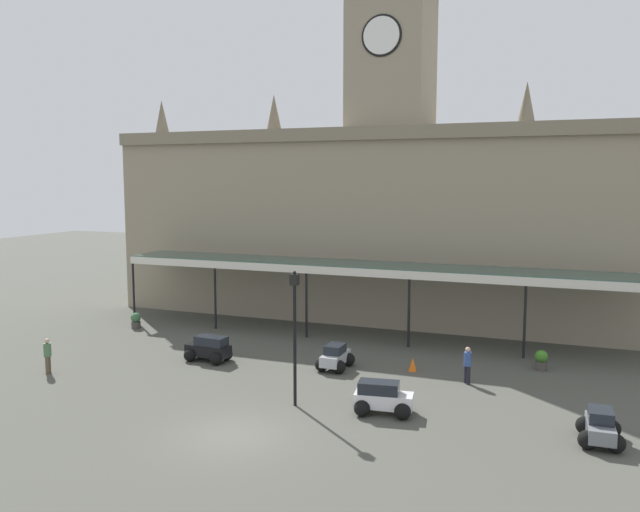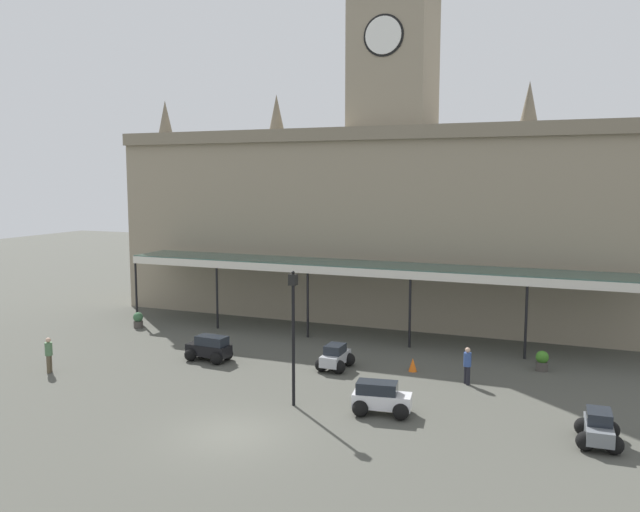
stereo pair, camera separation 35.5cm
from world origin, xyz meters
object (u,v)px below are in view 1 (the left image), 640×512
traffic_cone (413,364)px  victorian_lamppost (295,324)px  planter_forecourt_centre (541,360)px  planter_by_canopy (136,320)px  car_silver_sedan (335,358)px  pedestrian_beside_cars (468,364)px  car_grey_sedan (600,429)px  pedestrian_crossing_forecourt (48,354)px  car_black_estate (209,350)px  car_white_estate (383,400)px

traffic_cone → victorian_lamppost: bearing=-118.0°
planter_forecourt_centre → planter_by_canopy: same height
planter_by_canopy → planter_forecourt_centre: bearing=-0.4°
car_silver_sedan → traffic_cone: bearing=15.1°
victorian_lamppost → planter_by_canopy: size_ratio=5.70×
pedestrian_beside_cars → planter_by_canopy: pedestrian_beside_cars is taller
traffic_cone → planter_by_canopy: 17.91m
car_grey_sedan → victorian_lamppost: 11.63m
car_grey_sedan → traffic_cone: car_grey_sedan is taller
car_grey_sedan → victorian_lamppost: bearing=-178.0°
car_grey_sedan → pedestrian_crossing_forecourt: pedestrian_crossing_forecourt is taller
car_grey_sedan → car_silver_sedan: same height
car_grey_sedan → traffic_cone: 9.87m
car_black_estate → victorian_lamppost: victorian_lamppost is taller
pedestrian_crossing_forecourt → victorian_lamppost: 12.72m
planter_forecourt_centre → car_silver_sedan: bearing=-160.1°
car_grey_sedan → pedestrian_crossing_forecourt: bearing=-178.5°
car_white_estate → pedestrian_beside_cars: bearing=62.9°
pedestrian_beside_cars → pedestrian_crossing_forecourt: (-18.52, -5.54, 0.00)m
planter_by_canopy → car_white_estate: bearing=-25.3°
planter_forecourt_centre → victorian_lamppost: bearing=-136.1°
car_black_estate → planter_forecourt_centre: size_ratio=2.40×
car_grey_sedan → traffic_cone: (-7.91, 5.90, -0.19)m
pedestrian_crossing_forecourt → planter_by_canopy: (-1.90, 9.07, -0.42)m
car_grey_sedan → car_silver_sedan: size_ratio=1.01×
car_white_estate → planter_by_canopy: size_ratio=2.46×
car_silver_sedan → planter_forecourt_centre: car_silver_sedan is taller
car_silver_sedan → pedestrian_crossing_forecourt: 13.49m
pedestrian_beside_cars → traffic_cone: size_ratio=2.63×
victorian_lamppost → planter_forecourt_centre: 12.84m
car_grey_sedan → car_silver_sedan: 12.49m
traffic_cone → planter_forecourt_centre: size_ratio=0.66×
car_grey_sedan → victorian_lamppost: (-11.26, -0.40, 2.86)m
pedestrian_beside_cars → victorian_lamppost: bearing=-138.8°
victorian_lamppost → planter_forecourt_centre: (9.02, 8.67, -2.87)m
traffic_cone → pedestrian_beside_cars: bearing=-20.3°
planter_forecourt_centre → car_white_estate: bearing=-123.5°
car_silver_sedan → car_white_estate: car_white_estate is taller
car_silver_sedan → victorian_lamppost: size_ratio=0.38×
car_black_estate → traffic_cone: car_black_estate is taller
car_silver_sedan → traffic_cone: (3.56, 0.96, -0.19)m
pedestrian_beside_cars → planter_forecourt_centre: 4.52m
pedestrian_beside_cars → pedestrian_crossing_forecourt: 19.33m
car_white_estate → victorian_lamppost: (-3.53, -0.38, 2.79)m
pedestrian_crossing_forecourt → pedestrian_beside_cars: bearing=16.6°
car_silver_sedan → pedestrian_beside_cars: 6.26m
car_black_estate → car_white_estate: bearing=-21.1°
pedestrian_crossing_forecourt → traffic_cone: (15.83, 6.53, -0.59)m
car_grey_sedan → planter_by_canopy: bearing=161.8°
planter_by_canopy → traffic_cone: bearing=-8.2°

